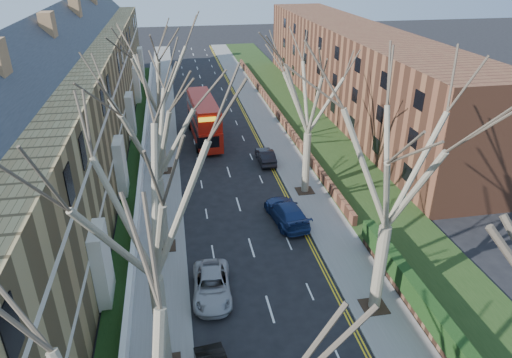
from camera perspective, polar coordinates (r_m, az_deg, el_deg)
pavement_left at (r=52.16m, az=-11.74°, el=6.01°), size 3.00×102.00×0.12m
pavement_right at (r=53.14m, az=1.36°, el=6.95°), size 3.00×102.00×0.12m
terrace_left at (r=43.83m, az=-22.53°, el=8.19°), size 9.70×78.00×13.60m
flats_right at (r=58.73m, az=11.91°, el=13.31°), size 13.97×54.00×10.00m
front_wall_left at (r=44.60m, az=-13.93°, el=2.99°), size 0.30×78.00×1.00m
grass_verge_right at (r=54.16m, az=6.06°, el=7.29°), size 6.00×102.00×0.06m
tree_left_mid at (r=18.07m, az=-13.71°, el=-1.47°), size 10.50×10.50×14.71m
tree_left_far at (r=27.43m, az=-12.95°, el=7.61°), size 10.15×10.15×14.22m
tree_left_dist at (r=38.93m, az=-12.62°, el=13.63°), size 10.50×10.50×14.71m
tree_right_mid at (r=22.20m, az=17.24°, el=3.44°), size 10.50×10.50×14.71m
tree_right_far at (r=34.62m, az=6.84°, el=11.97°), size 10.15×10.15×14.22m
double_decker_bus at (r=48.19m, az=-6.54°, el=7.30°), size 3.07×10.39×4.32m
car_left_far at (r=26.98m, az=-5.53°, el=-13.14°), size 2.43×4.79×1.30m
car_right_near at (r=33.53m, az=3.86°, el=-4.13°), size 2.78×5.48×1.52m
car_right_mid at (r=33.95m, az=3.67°, el=-3.86°), size 2.16×4.21×1.37m
car_right_far at (r=42.87m, az=1.20°, el=2.88°), size 1.40×3.97×1.31m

